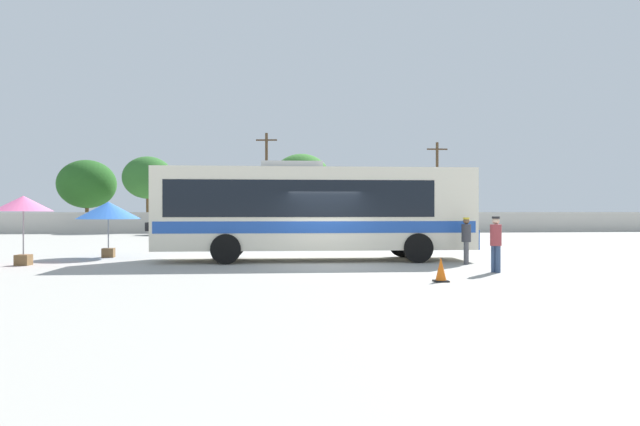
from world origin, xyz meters
name	(u,v)px	position (x,y,z in m)	size (l,w,h in m)	color
ground_plane	(308,246)	(0.00, 10.00, 0.00)	(300.00, 300.00, 0.00)	#A3A099
perimeter_wall	(295,222)	(0.00, 27.38, 0.84)	(80.00, 0.30, 1.68)	beige
coach_bus_cream_blue	(311,208)	(-0.38, 1.80, 1.93)	(11.51, 2.79, 3.61)	silver
attendant_by_bus_door	(466,238)	(4.79, -0.12, 0.91)	(0.44, 0.44, 1.60)	#4C4C51
passenger_waiting_on_apron	(496,241)	(4.80, -2.65, 0.95)	(0.46, 0.46, 1.67)	#33476B
vendor_umbrella_near_gate_pink	(23,206)	(-10.15, 0.76, 2.00)	(1.87, 1.87, 2.33)	gray
vendor_umbrella_secondary_blue	(108,211)	(-8.23, 3.78, 1.82)	(2.44, 2.44, 2.18)	gray
parked_car_leftmost_black	(175,224)	(-9.07, 23.74, 0.78)	(4.09, 2.14, 1.47)	black
parked_car_second_grey	(259,224)	(-2.89, 23.71, 0.81)	(4.49, 2.17, 1.53)	slate
parked_car_third_dark_blue	(331,224)	(2.58, 23.26, 0.80)	(4.10, 2.09, 1.52)	navy
utility_pole_near	(267,180)	(-2.36, 29.28, 4.40)	(1.80, 0.35, 8.44)	#4C3823
utility_pole_far	(437,185)	(12.47, 28.99, 4.06)	(1.80, 0.24, 7.76)	#4C3823
roadside_tree_left	(87,184)	(-18.25, 32.34, 4.15)	(5.03, 5.03, 6.30)	brown
roadside_tree_midleft	(148,178)	(-12.50, 30.29, 4.62)	(4.27, 4.27, 6.45)	brown
roadside_tree_midright	(301,179)	(0.82, 32.94, 4.75)	(5.39, 5.39, 7.05)	brown
roadside_tree_right	(326,186)	(2.94, 31.45, 3.99)	(4.06, 4.06, 5.73)	brown
traffic_cone_on_apron	(441,270)	(2.53, -4.61, 0.31)	(0.36, 0.36, 0.64)	black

